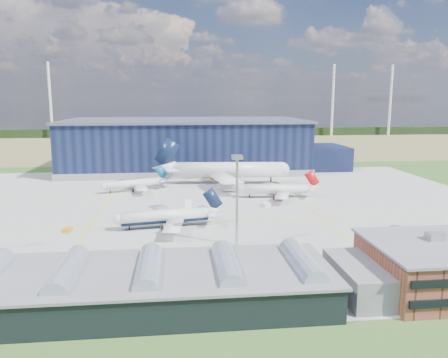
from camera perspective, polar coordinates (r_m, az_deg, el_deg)
ground at (r=139.26m, az=-4.12°, el=-4.78°), size 600.00×600.00×0.00m
apron at (r=148.93m, az=-4.27°, el=-3.77°), size 220.00×160.00×0.08m
farmland at (r=356.24m, az=-5.46°, el=4.49°), size 600.00×220.00×0.01m
treeline at (r=435.58m, az=-5.63°, el=6.08°), size 600.00×8.00×8.00m
hangar at (r=230.61m, az=-4.35°, el=4.20°), size 145.00×62.00×26.10m
glass_concourse at (r=81.24m, az=-7.19°, el=-13.43°), size 78.00×23.00×8.60m
light_mast_center at (r=107.43m, az=1.71°, el=-0.86°), size 2.60×2.60×23.00m
airliner_navy at (r=126.05m, az=-7.75°, el=-3.99°), size 37.41×36.84×10.56m
airliner_red at (r=163.55m, az=6.76°, el=-0.71°), size 32.56×31.91×10.19m
airliner_widebody at (r=188.33m, az=0.52°, el=2.26°), size 65.17×64.00×19.51m
airliner_regional at (r=178.11m, az=-11.91°, el=-0.08°), size 37.90×37.59×9.38m
gse_tug_b at (r=129.18m, az=-19.76°, el=-6.31°), size 2.47×3.23×1.26m
gse_van_a at (r=98.81m, az=-18.11°, el=-10.91°), size 6.72×5.27×2.70m
gse_cart_a at (r=150.41m, az=5.49°, el=-3.37°), size 3.01×3.79×1.44m
gse_tug_c at (r=200.21m, az=-1.56°, el=0.11°), size 2.19×3.14×1.29m
airstair at (r=138.33m, az=-4.68°, el=-4.13°), size 2.32×5.61×3.56m
car_a at (r=93.57m, az=-2.84°, el=-12.07°), size 4.01×1.96×1.32m
car_b at (r=95.97m, az=7.54°, el=-11.57°), size 4.15×2.63×1.29m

